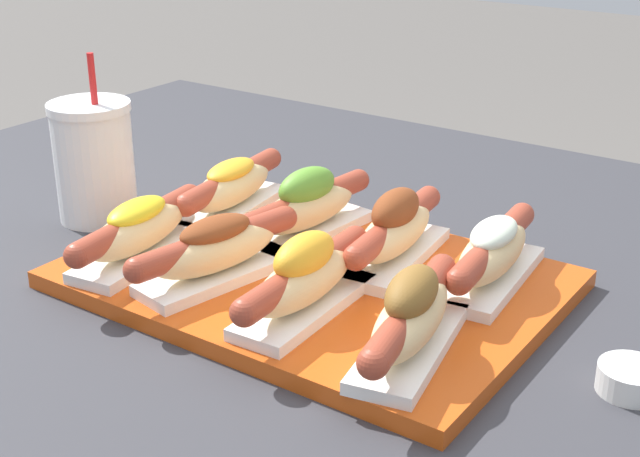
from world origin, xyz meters
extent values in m
cube|color=#CC4C14|center=(0.00, -0.06, 0.69)|extent=(0.48, 0.34, 0.02)
cube|color=white|center=(-0.17, -0.14, 0.71)|extent=(0.08, 0.18, 0.01)
ellipsoid|color=#E5C184|center=(-0.17, -0.14, 0.73)|extent=(0.07, 0.15, 0.04)
cylinder|color=#9E3D28|center=(-0.17, -0.14, 0.74)|extent=(0.05, 0.19, 0.03)
sphere|color=#9E3D28|center=(-0.16, -0.23, 0.74)|extent=(0.03, 0.03, 0.03)
sphere|color=#9E3D28|center=(-0.18, -0.05, 0.74)|extent=(0.03, 0.03, 0.03)
ellipsoid|color=yellow|center=(-0.17, -0.14, 0.75)|extent=(0.05, 0.09, 0.02)
cube|color=white|center=(-0.07, -0.13, 0.71)|extent=(0.09, 0.18, 0.01)
ellipsoid|color=#E5C184|center=(-0.07, -0.13, 0.73)|extent=(0.08, 0.16, 0.04)
cylinder|color=#9E3D28|center=(-0.07, -0.13, 0.74)|extent=(0.06, 0.19, 0.03)
sphere|color=#9E3D28|center=(-0.09, -0.22, 0.74)|extent=(0.03, 0.03, 0.03)
sphere|color=#9E3D28|center=(-0.05, -0.04, 0.74)|extent=(0.03, 0.03, 0.03)
ellipsoid|color=brown|center=(-0.07, -0.13, 0.75)|extent=(0.06, 0.09, 0.02)
cube|color=white|center=(0.04, -0.14, 0.71)|extent=(0.07, 0.17, 0.01)
ellipsoid|color=#E5C184|center=(0.04, -0.14, 0.73)|extent=(0.05, 0.15, 0.04)
cylinder|color=#9E3D28|center=(0.04, -0.14, 0.74)|extent=(0.03, 0.19, 0.03)
sphere|color=#9E3D28|center=(0.05, -0.23, 0.74)|extent=(0.03, 0.03, 0.03)
sphere|color=#9E3D28|center=(0.04, -0.04, 0.74)|extent=(0.03, 0.03, 0.03)
ellipsoid|color=gold|center=(0.04, -0.14, 0.76)|extent=(0.04, 0.08, 0.04)
cube|color=white|center=(0.16, -0.15, 0.71)|extent=(0.09, 0.18, 0.01)
ellipsoid|color=#E5C184|center=(0.16, -0.15, 0.73)|extent=(0.08, 0.16, 0.04)
cylinder|color=#9E3D28|center=(0.16, -0.15, 0.74)|extent=(0.06, 0.19, 0.03)
sphere|color=#9E3D28|center=(0.18, -0.24, 0.74)|extent=(0.03, 0.03, 0.03)
sphere|color=#9E3D28|center=(0.14, -0.06, 0.74)|extent=(0.03, 0.03, 0.03)
ellipsoid|color=brown|center=(0.16, -0.15, 0.76)|extent=(0.06, 0.09, 0.04)
cube|color=white|center=(-0.17, 0.02, 0.71)|extent=(0.08, 0.18, 0.01)
ellipsoid|color=#E5C184|center=(-0.17, 0.02, 0.73)|extent=(0.07, 0.15, 0.04)
cylinder|color=#9E3D28|center=(-0.17, 0.02, 0.74)|extent=(0.05, 0.19, 0.03)
sphere|color=#9E3D28|center=(-0.16, -0.08, 0.74)|extent=(0.03, 0.03, 0.03)
sphere|color=#9E3D28|center=(-0.19, 0.11, 0.74)|extent=(0.03, 0.03, 0.03)
ellipsoid|color=gold|center=(-0.17, 0.02, 0.75)|extent=(0.05, 0.09, 0.02)
cube|color=white|center=(-0.06, 0.01, 0.71)|extent=(0.08, 0.17, 0.01)
ellipsoid|color=#E5C184|center=(-0.06, 0.01, 0.73)|extent=(0.06, 0.15, 0.04)
cylinder|color=#9E3D28|center=(-0.06, 0.01, 0.74)|extent=(0.04, 0.19, 0.03)
sphere|color=#9E3D28|center=(-0.07, -0.08, 0.74)|extent=(0.03, 0.03, 0.03)
sphere|color=#9E3D28|center=(-0.05, 0.10, 0.74)|extent=(0.03, 0.03, 0.03)
ellipsoid|color=#5B992D|center=(-0.06, 0.01, 0.76)|extent=(0.05, 0.09, 0.04)
cube|color=white|center=(0.06, 0.01, 0.71)|extent=(0.08, 0.18, 0.01)
ellipsoid|color=#E5C184|center=(0.06, 0.01, 0.73)|extent=(0.06, 0.15, 0.04)
cylinder|color=#9E3D28|center=(0.06, 0.01, 0.74)|extent=(0.05, 0.19, 0.03)
sphere|color=#9E3D28|center=(0.07, -0.08, 0.74)|extent=(0.03, 0.03, 0.03)
sphere|color=#9E3D28|center=(0.05, 0.10, 0.74)|extent=(0.03, 0.03, 0.03)
ellipsoid|color=brown|center=(0.06, 0.01, 0.76)|extent=(0.05, 0.09, 0.04)
cube|color=white|center=(0.16, 0.02, 0.71)|extent=(0.08, 0.17, 0.01)
ellipsoid|color=#E5C184|center=(0.16, 0.02, 0.73)|extent=(0.06, 0.15, 0.04)
cylinder|color=#9E3D28|center=(0.16, 0.02, 0.74)|extent=(0.04, 0.19, 0.03)
sphere|color=#9E3D28|center=(0.17, -0.07, 0.74)|extent=(0.03, 0.03, 0.03)
sphere|color=#9E3D28|center=(0.15, 0.11, 0.74)|extent=(0.03, 0.03, 0.03)
ellipsoid|color=silver|center=(0.16, 0.02, 0.75)|extent=(0.05, 0.09, 0.02)
cylinder|color=silver|center=(0.33, -0.07, 0.69)|extent=(0.06, 0.06, 0.02)
cylinder|color=beige|center=(0.33, -0.07, 0.70)|extent=(0.05, 0.05, 0.01)
cylinder|color=white|center=(-0.33, -0.06, 0.75)|extent=(0.09, 0.09, 0.14)
cylinder|color=white|center=(-0.33, -0.06, 0.82)|extent=(0.10, 0.10, 0.01)
cylinder|color=red|center=(-0.31, -0.06, 0.86)|extent=(0.01, 0.01, 0.06)
camera|label=1|loc=(0.48, -0.74, 1.10)|focal=50.00mm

